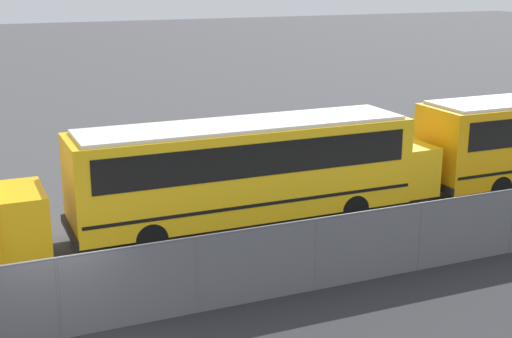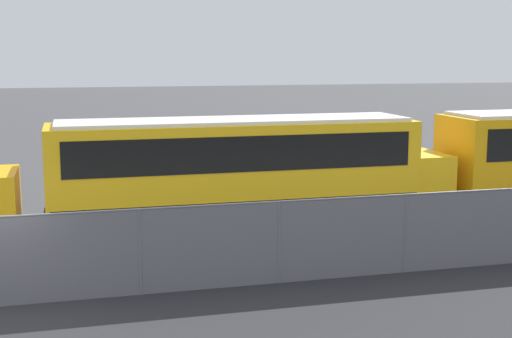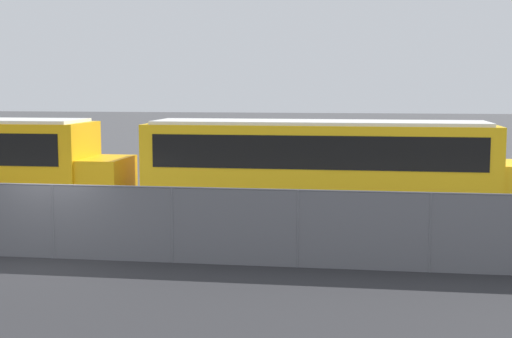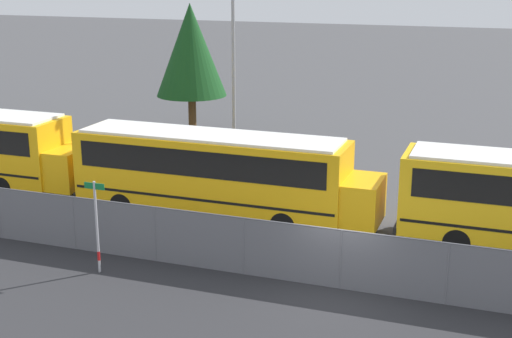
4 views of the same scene
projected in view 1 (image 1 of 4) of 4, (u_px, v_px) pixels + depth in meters
fence at (59, 298)px, 15.10m from camera, size 61.65×0.07×1.90m
school_bus_2 at (252, 165)px, 21.76m from camera, size 11.91×2.48×3.28m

